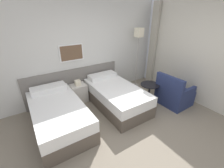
{
  "coord_description": "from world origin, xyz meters",
  "views": [
    {
      "loc": [
        -1.71,
        -1.66,
        2.31
      ],
      "look_at": [
        0.1,
        1.16,
        0.71
      ],
      "focal_mm": 24.0,
      "sensor_mm": 36.0,
      "label": 1
    }
  ],
  "objects_px": {
    "bed_near_door": "(58,114)",
    "floor_lamp": "(139,39)",
    "armchair": "(173,95)",
    "nightstand": "(79,93)",
    "side_table": "(149,89)",
    "bed_near_window": "(116,96)"
  },
  "relations": [
    {
      "from": "bed_near_door",
      "to": "nightstand",
      "type": "xyz_separation_m",
      "value": [
        0.76,
        0.73,
        -0.02
      ]
    },
    {
      "from": "bed_near_door",
      "to": "bed_near_window",
      "type": "relative_size",
      "value": 1.0
    },
    {
      "from": "floor_lamp",
      "to": "armchair",
      "type": "distance_m",
      "value": 1.95
    },
    {
      "from": "armchair",
      "to": "nightstand",
      "type": "bearing_deg",
      "value": 53.67
    },
    {
      "from": "floor_lamp",
      "to": "armchair",
      "type": "height_order",
      "value": "floor_lamp"
    },
    {
      "from": "bed_near_window",
      "to": "nightstand",
      "type": "bearing_deg",
      "value": 136.23
    },
    {
      "from": "bed_near_door",
      "to": "floor_lamp",
      "type": "bearing_deg",
      "value": 13.32
    },
    {
      "from": "side_table",
      "to": "floor_lamp",
      "type": "bearing_deg",
      "value": 68.89
    },
    {
      "from": "bed_near_window",
      "to": "floor_lamp",
      "type": "relative_size",
      "value": 1.01
    },
    {
      "from": "bed_near_door",
      "to": "nightstand",
      "type": "bearing_deg",
      "value": 43.77
    },
    {
      "from": "nightstand",
      "to": "armchair",
      "type": "xyz_separation_m",
      "value": [
        2.14,
        -1.52,
        0.01
      ]
    },
    {
      "from": "side_table",
      "to": "armchair",
      "type": "height_order",
      "value": "armchair"
    },
    {
      "from": "side_table",
      "to": "armchair",
      "type": "distance_m",
      "value": 0.66
    },
    {
      "from": "bed_near_window",
      "to": "armchair",
      "type": "height_order",
      "value": "armchair"
    },
    {
      "from": "bed_near_window",
      "to": "nightstand",
      "type": "xyz_separation_m",
      "value": [
        -0.76,
        0.73,
        -0.02
      ]
    },
    {
      "from": "floor_lamp",
      "to": "bed_near_door",
      "type": "bearing_deg",
      "value": -166.68
    },
    {
      "from": "bed_near_door",
      "to": "floor_lamp",
      "type": "height_order",
      "value": "floor_lamp"
    },
    {
      "from": "floor_lamp",
      "to": "side_table",
      "type": "bearing_deg",
      "value": -111.11
    },
    {
      "from": "bed_near_window",
      "to": "armchair",
      "type": "bearing_deg",
      "value": -29.86
    },
    {
      "from": "bed_near_window",
      "to": "side_table",
      "type": "distance_m",
      "value": 0.96
    },
    {
      "from": "bed_near_door",
      "to": "floor_lamp",
      "type": "distance_m",
      "value": 3.15
    },
    {
      "from": "bed_near_door",
      "to": "bed_near_window",
      "type": "xyz_separation_m",
      "value": [
        1.52,
        0.0,
        0.0
      ]
    }
  ]
}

